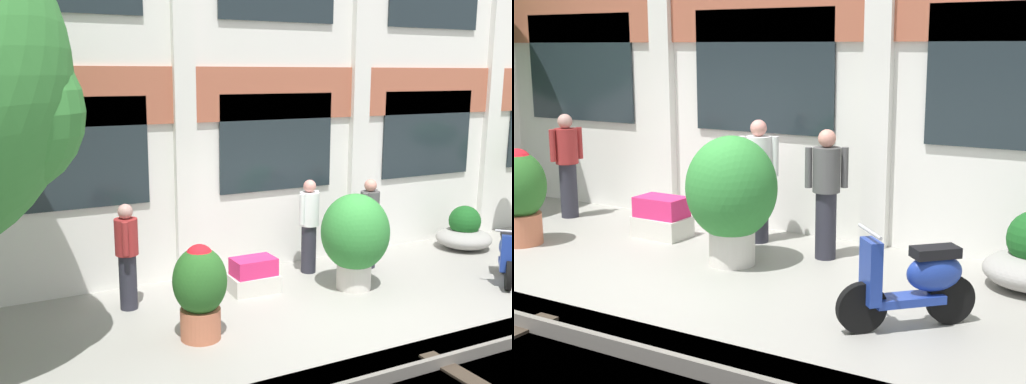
# 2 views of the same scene
# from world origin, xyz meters

# --- Properties ---
(ground_plane) EXTENTS (80.00, 80.00, 0.00)m
(ground_plane) POSITION_xyz_m (0.00, 0.00, 0.00)
(ground_plane) COLOR gray
(apartment_facade) EXTENTS (17.61, 0.64, 7.37)m
(apartment_facade) POSITION_xyz_m (0.00, 2.73, 3.68)
(apartment_facade) COLOR silver
(apartment_facade) RESTS_ON ground
(potted_plant_wide_bowl) EXTENTS (1.08, 1.08, 0.86)m
(potted_plant_wide_bowl) POSITION_xyz_m (3.86, 1.73, 0.32)
(potted_plant_wide_bowl) COLOR gray
(potted_plant_wide_bowl) RESTS_ON ground
(potted_plant_ribbed_drum) EXTENTS (0.72, 0.72, 1.29)m
(potted_plant_ribbed_drum) POSITION_xyz_m (-2.38, 0.18, 0.72)
(potted_plant_ribbed_drum) COLOR #B76647
(potted_plant_ribbed_drum) RESTS_ON ground
(potted_plant_square_trough) EXTENTS (0.78, 0.52, 0.56)m
(potted_plant_square_trough) POSITION_xyz_m (-0.99, 1.40, 0.27)
(potted_plant_square_trough) COLOR beige
(potted_plant_square_trough) RESTS_ON ground
(potted_plant_glazed_jar) EXTENTS (1.10, 1.10, 1.57)m
(potted_plant_glazed_jar) POSITION_xyz_m (0.54, 0.83, 0.88)
(potted_plant_glazed_jar) COLOR beige
(potted_plant_glazed_jar) RESTS_ON ground
(scooter_near_curb) EXTENTS (1.05, 1.03, 0.98)m
(scooter_near_curb) POSITION_xyz_m (3.09, 0.00, 0.44)
(scooter_near_curb) COLOR black
(scooter_near_curb) RESTS_ON ground
(resident_by_doorway) EXTENTS (0.34, 0.51, 1.59)m
(resident_by_doorway) POSITION_xyz_m (-2.96, 1.61, 0.85)
(resident_by_doorway) COLOR #282833
(resident_by_doorway) RESTS_ON ground
(resident_watching_tracks) EXTENTS (0.47, 0.34, 1.61)m
(resident_watching_tracks) POSITION_xyz_m (1.42, 1.61, 0.86)
(resident_watching_tracks) COLOR #282833
(resident_watching_tracks) RESTS_ON ground
(resident_near_plants) EXTENTS (0.49, 0.34, 1.65)m
(resident_near_plants) POSITION_xyz_m (0.31, 1.85, 0.89)
(resident_near_plants) COLOR #282833
(resident_near_plants) RESTS_ON ground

